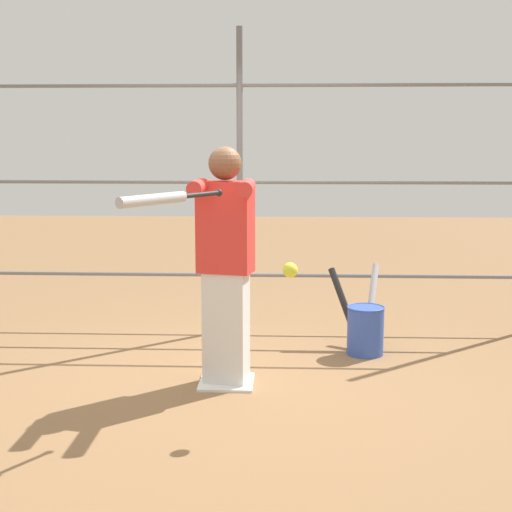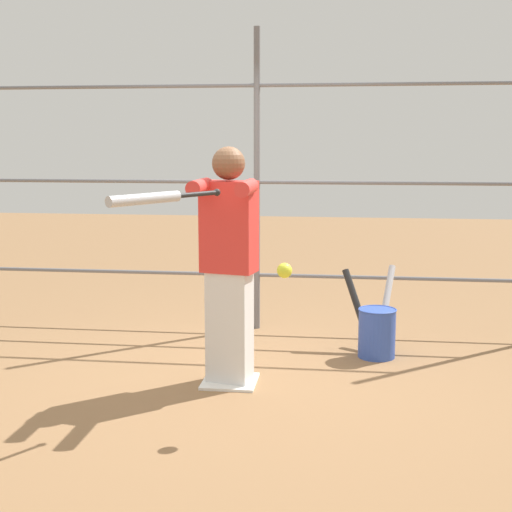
{
  "view_description": "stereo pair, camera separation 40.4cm",
  "coord_description": "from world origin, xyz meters",
  "px_view_note": "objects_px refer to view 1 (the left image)",
  "views": [
    {
      "loc": [
        -0.44,
        5.08,
        1.78
      ],
      "look_at": [
        -0.23,
        0.28,
        1.01
      ],
      "focal_mm": 50.0,
      "sensor_mm": 36.0,
      "label": 1
    },
    {
      "loc": [
        -0.85,
        5.04,
        1.78
      ],
      "look_at": [
        -0.23,
        0.28,
        1.01
      ],
      "focal_mm": 50.0,
      "sensor_mm": 36.0,
      "label": 2
    }
  ],
  "objects_px": {
    "batter": "(225,259)",
    "bat_bucket": "(365,327)",
    "softball_in_flight": "(290,270)",
    "baseball_bat_swinging": "(162,199)"
  },
  "relations": [
    {
      "from": "batter",
      "to": "bat_bucket",
      "type": "bearing_deg",
      "value": -142.66
    },
    {
      "from": "batter",
      "to": "softball_in_flight",
      "type": "xyz_separation_m",
      "value": [
        -0.47,
        0.68,
        0.04
      ]
    },
    {
      "from": "baseball_bat_swinging",
      "to": "bat_bucket",
      "type": "height_order",
      "value": "baseball_bat_swinging"
    },
    {
      "from": "baseball_bat_swinging",
      "to": "bat_bucket",
      "type": "distance_m",
      "value": 2.55
    },
    {
      "from": "baseball_bat_swinging",
      "to": "softball_in_flight",
      "type": "bearing_deg",
      "value": -163.44
    },
    {
      "from": "batter",
      "to": "bat_bucket",
      "type": "xyz_separation_m",
      "value": [
        -1.11,
        -0.85,
        -0.72
      ]
    },
    {
      "from": "softball_in_flight",
      "to": "bat_bucket",
      "type": "bearing_deg",
      "value": -112.91
    },
    {
      "from": "bat_bucket",
      "to": "baseball_bat_swinging",
      "type": "bearing_deg",
      "value": 51.22
    },
    {
      "from": "batter",
      "to": "bat_bucket",
      "type": "relative_size",
      "value": 2.3
    },
    {
      "from": "softball_in_flight",
      "to": "bat_bucket",
      "type": "height_order",
      "value": "softball_in_flight"
    }
  ]
}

